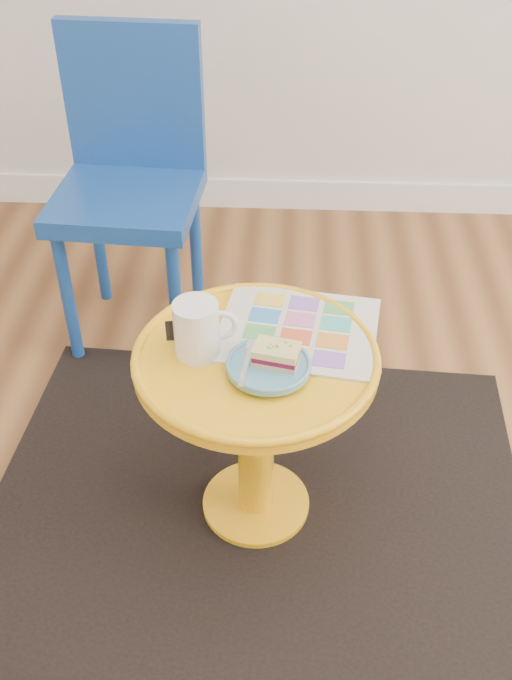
{
  "coord_description": "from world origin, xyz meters",
  "views": [
    {
      "loc": [
        -0.56,
        -0.72,
        1.48
      ],
      "look_at": [
        -0.62,
        0.48,
        0.52
      ],
      "focal_mm": 40.0,
      "sensor_mm": 36.0,
      "label": 1
    }
  ],
  "objects_px": {
    "plate": "(269,366)",
    "chair": "(130,170)",
    "side_table": "(256,403)",
    "newspaper": "(298,329)",
    "mug": "(198,328)"
  },
  "relations": [
    {
      "from": "side_table",
      "to": "mug",
      "type": "bearing_deg",
      "value": 178.35
    },
    {
      "from": "side_table",
      "to": "chair",
      "type": "relative_size",
      "value": 0.57
    },
    {
      "from": "side_table",
      "to": "newspaper",
      "type": "bearing_deg",
      "value": 45.7
    },
    {
      "from": "side_table",
      "to": "plate",
      "type": "relative_size",
      "value": 3.02
    },
    {
      "from": "chair",
      "to": "mug",
      "type": "xyz_separation_m",
      "value": [
        0.28,
        -0.76,
        0.03
      ]
    },
    {
      "from": "side_table",
      "to": "plate",
      "type": "height_order",
      "value": "plate"
    },
    {
      "from": "chair",
      "to": "newspaper",
      "type": "xyz_separation_m",
      "value": [
        0.48,
        -0.68,
        -0.03
      ]
    },
    {
      "from": "plate",
      "to": "chair",
      "type": "bearing_deg",
      "value": 117.35
    },
    {
      "from": "side_table",
      "to": "plate",
      "type": "bearing_deg",
      "value": -62.56
    },
    {
      "from": "newspaper",
      "to": "plate",
      "type": "relative_size",
      "value": 1.98
    },
    {
      "from": "side_table",
      "to": "chair",
      "type": "bearing_deg",
      "value": 117.34
    },
    {
      "from": "side_table",
      "to": "newspaper",
      "type": "distance_m",
      "value": 0.19
    },
    {
      "from": "newspaper",
      "to": "plate",
      "type": "height_order",
      "value": "plate"
    },
    {
      "from": "chair",
      "to": "mug",
      "type": "relative_size",
      "value": 6.77
    },
    {
      "from": "side_table",
      "to": "plate",
      "type": "xyz_separation_m",
      "value": [
        0.03,
        -0.05,
        0.15
      ]
    }
  ]
}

